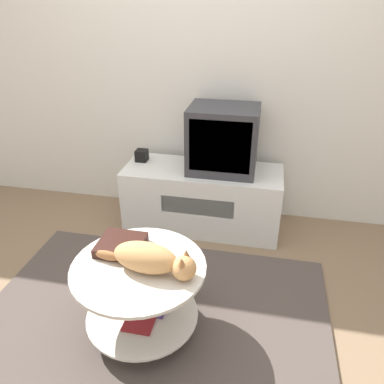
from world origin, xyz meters
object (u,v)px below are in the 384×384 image
(tv, at_px, (223,139))
(speaker, at_px, (142,155))
(dvd_box, at_px, (121,245))
(cat, at_px, (151,259))

(tv, relative_size, speaker, 5.55)
(speaker, xyz_separation_m, dvd_box, (0.24, -1.07, -0.05))
(dvd_box, bearing_deg, cat, -33.16)
(tv, xyz_separation_m, cat, (-0.18, -1.17, -0.20))
(speaker, bearing_deg, cat, -69.67)
(tv, distance_m, dvd_box, 1.13)
(tv, xyz_separation_m, speaker, (-0.63, 0.04, -0.19))
(dvd_box, bearing_deg, speaker, 102.55)
(speaker, bearing_deg, dvd_box, -77.45)
(tv, distance_m, cat, 1.20)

